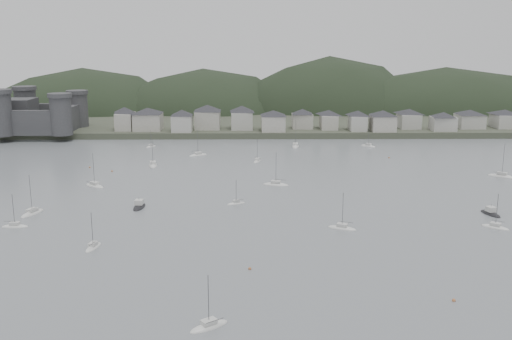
{
  "coord_description": "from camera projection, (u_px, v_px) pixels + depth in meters",
  "views": [
    {
      "loc": [
        -2.27,
        -107.82,
        47.28
      ],
      "look_at": [
        0.0,
        75.0,
        6.0
      ],
      "focal_mm": 40.28,
      "sensor_mm": 36.0,
      "label": 1
    }
  ],
  "objects": [
    {
      "name": "moored_fleet",
      "position": [
        197.0,
        192.0,
        182.66
      ],
      "size": [
        233.99,
        177.14,
        13.26
      ],
      "color": "silver",
      "rests_on": "ground"
    },
    {
      "name": "motor_launch_near",
      "position": [
        490.0,
        213.0,
        159.82
      ],
      "size": [
        4.79,
        7.99,
        3.81
      ],
      "rotation": [
        0.0,
        0.0,
        0.3
      ],
      "color": "black",
      "rests_on": "ground"
    },
    {
      "name": "far_shore_land",
      "position": [
        252.0,
        107.0,
        403.01
      ],
      "size": [
        900.0,
        250.0,
        3.0
      ],
      "primitive_type": "cube",
      "color": "#383D2D",
      "rests_on": "ground"
    },
    {
      "name": "motor_launch_far",
      "position": [
        139.0,
        206.0,
        166.47
      ],
      "size": [
        3.52,
        8.41,
        3.96
      ],
      "rotation": [
        0.0,
        0.0,
        3.07
      ],
      "color": "black",
      "rests_on": "ground"
    },
    {
      "name": "sailboat_lead",
      "position": [
        502.0,
        176.0,
        203.76
      ],
      "size": [
        9.42,
        7.99,
        12.9
      ],
      "rotation": [
        0.0,
        0.0,
        0.94
      ],
      "color": "silver",
      "rests_on": "ground"
    },
    {
      "name": "waterfront_town",
      "position": [
        352.0,
        118.0,
        293.14
      ],
      "size": [
        451.48,
        28.46,
        12.92
      ],
      "color": "#A1A093",
      "rests_on": "far_shore_land"
    },
    {
      "name": "mooring_buoys",
      "position": [
        239.0,
        195.0,
        179.05
      ],
      "size": [
        119.21,
        133.56,
        0.7
      ],
      "color": "#AD6639",
      "rests_on": "ground"
    },
    {
      "name": "forested_ridge",
      "position": [
        260.0,
        131.0,
        380.91
      ],
      "size": [
        851.55,
        103.94,
        102.57
      ],
      "color": "black",
      "rests_on": "ground"
    },
    {
      "name": "ground",
      "position": [
        261.0,
        281.0,
        115.6
      ],
      "size": [
        900.0,
        900.0,
        0.0
      ],
      "primitive_type": "plane",
      "color": "slate",
      "rests_on": "ground"
    },
    {
      "name": "castle",
      "position": [
        14.0,
        115.0,
        287.11
      ],
      "size": [
        66.0,
        43.0,
        20.0
      ],
      "color": "#38383B",
      "rests_on": "far_shore_land"
    }
  ]
}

